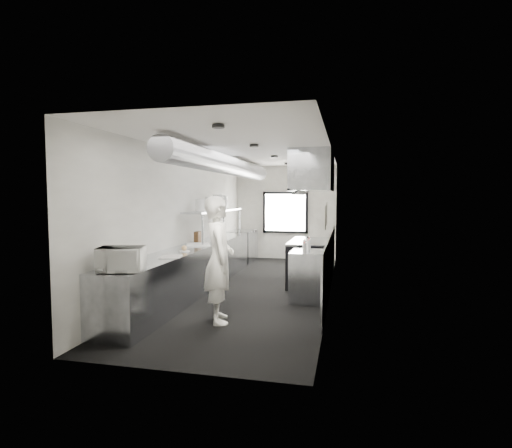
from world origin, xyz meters
The scene contains 35 objects.
floor centered at (0.00, 0.00, 0.00)m, with size 3.00×8.00×0.01m, color black.
ceiling centered at (0.00, 0.00, 2.80)m, with size 3.00×8.00×0.01m, color silver.
wall_back centered at (0.00, 4.00, 1.40)m, with size 3.00×0.02×2.80m, color silver.
wall_front centered at (0.00, -4.00, 1.40)m, with size 3.00×0.02×2.80m, color silver.
wall_left centered at (-1.50, 0.00, 1.40)m, with size 0.02×8.00×2.80m, color silver.
wall_right centered at (1.50, 0.00, 1.40)m, with size 0.02×8.00×2.80m, color silver.
wall_cladding centered at (1.48, 0.30, 0.55)m, with size 0.03×5.50×1.10m, color gray.
hvac_duct centered at (-0.70, 0.40, 2.55)m, with size 0.40×0.40×6.40m, color gray.
service_window centered at (0.00, 3.96, 1.40)m, with size 1.36×0.05×1.25m.
exhaust_hood centered at (1.10, 0.70, 2.39)m, with size 0.81×2.20×0.88m.
prep_counter centered at (-1.15, -0.50, 0.45)m, with size 0.70×6.00×0.90m, color gray.
pass_shelf centered at (-1.19, 1.00, 1.54)m, with size 0.45×3.00×0.68m.
range centered at (1.04, 0.70, 0.47)m, with size 0.88×1.60×0.94m.
bottle_station centered at (1.15, -0.70, 0.45)m, with size 0.65×0.80×0.90m, color gray.
far_work_table centered at (-1.15, 3.20, 0.45)m, with size 0.70×1.20×0.90m, color gray.
notice_sheet_a centered at (1.47, -1.20, 1.60)m, with size 0.02×0.28×0.38m, color beige.
notice_sheet_b centered at (1.47, -1.55, 1.55)m, with size 0.02×0.28×0.38m, color beige.
line_cook centered at (-0.06, -2.23, 0.94)m, with size 0.69×0.45×1.89m, color white.
microwave centered at (-1.08, -3.20, 1.06)m, with size 0.54×0.41×0.32m, color white.
deli_tub_a centered at (-1.29, -2.59, 0.95)m, with size 0.13×0.13×0.09m, color #B2BBAC.
deli_tub_b centered at (-1.26, -2.33, 0.95)m, with size 0.13×0.13×0.09m, color #B2BBAC.
newspaper centered at (-0.98, -1.91, 0.91)m, with size 0.33×0.42×0.01m, color white.
small_plate centered at (-1.02, -1.26, 0.91)m, with size 0.20×0.20×0.02m, color silver.
pastry centered at (-1.02, -1.26, 0.96)m, with size 0.10×0.10×0.10m, color #E0B175.
cutting_board centered at (-1.13, -0.32, 0.91)m, with size 0.46×0.61×0.02m, color silver.
knife_block centered at (-1.32, 0.17, 1.02)m, with size 0.10×0.21×0.23m, color #53341D.
plate_stack_a centered at (-1.23, 0.12, 1.70)m, with size 0.22×0.22×0.25m, color silver.
plate_stack_b centered at (-1.20, 0.68, 1.72)m, with size 0.24×0.24×0.30m, color silver.
plate_stack_c centered at (-1.22, 1.27, 1.75)m, with size 0.25×0.25×0.36m, color silver.
plate_stack_d centered at (-1.19, 1.58, 1.74)m, with size 0.22×0.22×0.33m, color silver.
squeeze_bottle_a centered at (1.10, -1.04, 0.99)m, with size 0.06×0.06×0.18m, color silver.
squeeze_bottle_b centered at (1.10, -0.88, 0.98)m, with size 0.05×0.05×0.16m, color silver.
squeeze_bottle_c centered at (1.06, -0.71, 1.00)m, with size 0.07×0.07×0.20m, color silver.
squeeze_bottle_d centered at (1.12, -0.57, 0.99)m, with size 0.06×0.06×0.18m, color silver.
squeeze_bottle_e centered at (1.12, -0.40, 0.99)m, with size 0.06×0.06×0.19m, color silver.
Camera 1 is at (1.80, -7.88, 1.89)m, focal length 28.02 mm.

